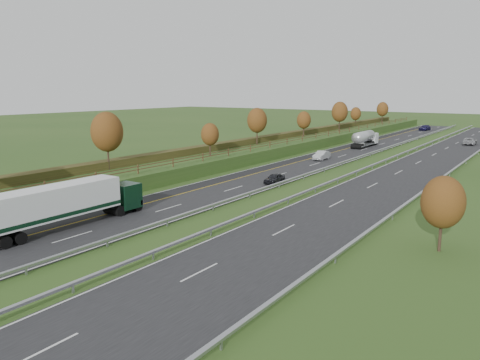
# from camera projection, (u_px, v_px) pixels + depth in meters

# --- Properties ---
(ground) EXTENTS (400.00, 400.00, 0.00)m
(ground) POSITION_uv_depth(u_px,v_px,m) (344.00, 172.00, 72.06)
(ground) COLOR #2D4D1B
(ground) RESTS_ON ground
(near_carriageway) EXTENTS (10.50, 200.00, 0.04)m
(near_carriageway) POSITION_uv_depth(u_px,v_px,m) (311.00, 163.00, 80.54)
(near_carriageway) COLOR black
(near_carriageway) RESTS_ON ground
(far_carriageway) EXTENTS (10.50, 200.00, 0.04)m
(far_carriageway) POSITION_uv_depth(u_px,v_px,m) (409.00, 172.00, 71.42)
(far_carriageway) COLOR black
(far_carriageway) RESTS_ON ground
(hard_shoulder) EXTENTS (3.00, 200.00, 0.04)m
(hard_shoulder) POSITION_uv_depth(u_px,v_px,m) (291.00, 161.00, 82.61)
(hard_shoulder) COLOR black
(hard_shoulder) RESTS_ON ground
(lane_markings) EXTENTS (26.75, 200.00, 0.01)m
(lane_markings) POSITION_uv_depth(u_px,v_px,m) (346.00, 166.00, 76.90)
(lane_markings) COLOR silver
(lane_markings) RESTS_ON near_carriageway
(embankment_left) EXTENTS (12.00, 200.00, 2.00)m
(embankment_left) POSITION_uv_depth(u_px,v_px,m) (248.00, 152.00, 87.54)
(embankment_left) COLOR #2D4D1B
(embankment_left) RESTS_ON ground
(hedge_left) EXTENTS (2.20, 180.00, 1.10)m
(hedge_left) POSITION_uv_depth(u_px,v_px,m) (239.00, 143.00, 88.35)
(hedge_left) COLOR #2F3214
(hedge_left) RESTS_ON embankment_left
(fence_left) EXTENTS (0.12, 189.06, 1.20)m
(fence_left) POSITION_uv_depth(u_px,v_px,m) (267.00, 144.00, 84.39)
(fence_left) COLOR #422B19
(fence_left) RESTS_ON embankment_left
(median_barrier_near) EXTENTS (0.32, 200.00, 0.71)m
(median_barrier_near) POSITION_uv_depth(u_px,v_px,m) (342.00, 162.00, 77.27)
(median_barrier_near) COLOR #979A9F
(median_barrier_near) RESTS_ON ground
(median_barrier_far) EXTENTS (0.32, 200.00, 0.71)m
(median_barrier_far) POSITION_uv_depth(u_px,v_px,m) (372.00, 165.00, 74.45)
(median_barrier_far) COLOR #979A9F
(median_barrier_far) RESTS_ON ground
(outer_barrier_far) EXTENTS (0.32, 200.00, 0.71)m
(outer_barrier_far) POSITION_uv_depth(u_px,v_px,m) (450.00, 172.00, 68.10)
(outer_barrier_far) COLOR #979A9F
(outer_barrier_far) RESTS_ON ground
(trees_left) EXTENTS (6.64, 164.30, 7.66)m
(trees_left) POSITION_uv_depth(u_px,v_px,m) (239.00, 124.00, 83.58)
(trees_left) COLOR #2D2116
(trees_left) RESTS_ON embankment_left
(box_lorry) EXTENTS (2.58, 16.28, 4.06)m
(box_lorry) POSITION_uv_depth(u_px,v_px,m) (65.00, 204.00, 42.20)
(box_lorry) COLOR black
(box_lorry) RESTS_ON near_carriageway
(road_tanker) EXTENTS (2.40, 11.22, 3.46)m
(road_tanker) POSITION_uv_depth(u_px,v_px,m) (365.00, 138.00, 102.79)
(road_tanker) COLOR silver
(road_tanker) RESTS_ON near_carriageway
(car_dark_near) EXTENTS (1.60, 3.86, 1.31)m
(car_dark_near) POSITION_uv_depth(u_px,v_px,m) (274.00, 178.00, 62.93)
(car_dark_near) COLOR black
(car_dark_near) RESTS_ON near_carriageway
(car_silver_mid) EXTENTS (1.83, 4.81, 1.57)m
(car_silver_mid) POSITION_uv_depth(u_px,v_px,m) (321.00, 155.00, 83.94)
(car_silver_mid) COLOR #B2B3B7
(car_silver_mid) RESTS_ON near_carriageway
(car_small_far) EXTENTS (2.89, 5.67, 1.58)m
(car_small_far) POSITION_uv_depth(u_px,v_px,m) (425.00, 128.00, 143.88)
(car_small_far) COLOR #181542
(car_small_far) RESTS_ON near_carriageway
(car_oncoming) EXTENTS (2.72, 5.66, 1.55)m
(car_oncoming) POSITION_uv_depth(u_px,v_px,m) (470.00, 141.00, 106.57)
(car_oncoming) COLOR #A2A2A6
(car_oncoming) RESTS_ON far_carriageway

